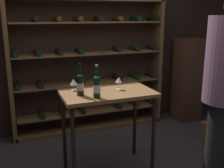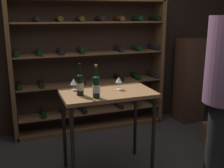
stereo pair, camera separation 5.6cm
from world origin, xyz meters
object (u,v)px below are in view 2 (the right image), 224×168
object	(u,v)px
wine_glass_stemmed_center	(119,80)
wine_bottle_amber_reserve	(96,86)
wine_crate	(222,134)
wine_bottle_green_slim	(80,84)
wine_glass_stemmed_right	(74,82)
display_cabinet	(190,80)
wine_rack	(92,66)
tasting_table	(108,103)

from	to	relation	value
wine_glass_stemmed_center	wine_bottle_amber_reserve	bearing A→B (deg)	-146.53
wine_crate	wine_bottle_amber_reserve	size ratio (longest dim) A/B	1.36
wine_bottle_green_slim	wine_glass_stemmed_center	bearing A→B (deg)	8.83
wine_glass_stemmed_right	wine_glass_stemmed_center	size ratio (longest dim) A/B	0.93
display_cabinet	wine_bottle_green_slim	size ratio (longest dim) A/B	4.18
wine_bottle_green_slim	wine_bottle_amber_reserve	bearing A→B (deg)	-47.24
wine_glass_stemmed_center	display_cabinet	bearing A→B (deg)	30.85
wine_crate	wine_bottle_amber_reserve	world-z (taller)	wine_bottle_amber_reserve
wine_rack	tasting_table	world-z (taller)	wine_rack
display_cabinet	wine_glass_stemmed_right	size ratio (longest dim) A/B	10.63
tasting_table	wine_glass_stemmed_center	bearing A→B (deg)	14.49
wine_crate	wine_glass_stemmed_right	distance (m)	2.35
wine_crate	display_cabinet	world-z (taller)	display_cabinet
tasting_table	display_cabinet	world-z (taller)	display_cabinet
wine_crate	wine_glass_stemmed_center	bearing A→B (deg)	-177.86
display_cabinet	wine_glass_stemmed_center	size ratio (longest dim) A/B	9.84
wine_rack	wine_crate	distance (m)	2.20
wine_rack	wine_crate	bearing A→B (deg)	-36.26
wine_glass_stemmed_center	wine_crate	bearing A→B (deg)	2.14
wine_rack	wine_bottle_amber_reserve	xyz separation A→B (m)	(-0.37, -1.47, 0.07)
wine_glass_stemmed_center	tasting_table	bearing A→B (deg)	-165.51
display_cabinet	tasting_table	bearing A→B (deg)	-150.30
display_cabinet	wine_bottle_green_slim	distance (m)	2.51
wine_bottle_green_slim	wine_glass_stemmed_right	world-z (taller)	wine_bottle_green_slim
wine_rack	wine_glass_stemmed_center	xyz separation A→B (m)	(-0.03, -1.25, 0.05)
display_cabinet	wine_glass_stemmed_center	bearing A→B (deg)	-149.15
wine_bottle_green_slim	wine_bottle_amber_reserve	xyz separation A→B (m)	(0.14, -0.15, 0.00)
wine_bottle_green_slim	wine_glass_stemmed_center	distance (m)	0.48
wine_rack	tasting_table	size ratio (longest dim) A/B	2.36
wine_bottle_green_slim	wine_glass_stemmed_center	world-z (taller)	wine_bottle_green_slim
tasting_table	wine_glass_stemmed_center	distance (m)	0.29
wine_glass_stemmed_center	wine_glass_stemmed_right	bearing A→B (deg)	163.35
wine_rack	wine_bottle_amber_reserve	size ratio (longest dim) A/B	6.95
wine_rack	wine_bottle_green_slim	xyz separation A→B (m)	(-0.50, -1.32, 0.07)
wine_bottle_amber_reserve	wine_bottle_green_slim	bearing A→B (deg)	132.76
tasting_table	wine_bottle_amber_reserve	xyz separation A→B (m)	(-0.19, -0.18, 0.26)
wine_bottle_amber_reserve	display_cabinet	bearing A→B (deg)	31.28
display_cabinet	wine_glass_stemmed_right	xyz separation A→B (m)	(-2.24, -0.89, 0.36)
wine_bottle_green_slim	wine_glass_stemmed_center	xyz separation A→B (m)	(0.47, 0.07, -0.01)
wine_rack	wine_glass_stemmed_right	bearing A→B (deg)	-115.55
wine_bottle_amber_reserve	wine_glass_stemmed_center	world-z (taller)	wine_bottle_amber_reserve
display_cabinet	wine_bottle_amber_reserve	xyz separation A→B (m)	(-2.08, -1.26, 0.39)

